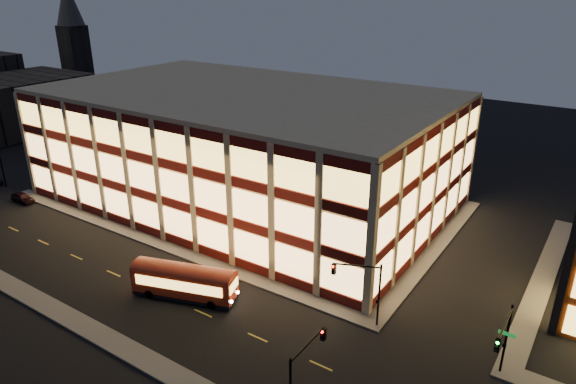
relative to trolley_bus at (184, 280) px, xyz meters
The scene contains 14 objects.
ground 8.68m from the trolley_bus, 144.30° to the left, with size 200.00×200.00×0.00m, color black.
sidewalk_office_south 11.68m from the trolley_bus, 148.96° to the left, with size 54.00×2.00×0.15m, color #514F4C.
sidewalk_office_east 27.28m from the trolley_bus, 53.74° to the left, with size 2.00×30.00×0.15m, color #514F4C.
sidewalk_tower_west 34.92m from the trolley_bus, 39.01° to the left, with size 2.00×30.00×0.15m, color #514F4C.
sidewalk_near 10.74m from the trolley_bus, 130.60° to the right, with size 100.00×2.00×0.15m, color #514F4C.
office_building 24.58m from the trolley_bus, 114.16° to the left, with size 50.45×30.45×14.50m.
bg_building_a 72.69m from the trolley_bus, 161.57° to the left, with size 18.00×28.00×10.00m, color #2D2621.
church_tower 89.36m from the trolley_bus, 149.69° to the left, with size 5.00×5.00×18.00m, color #2D2621.
church_spire 91.56m from the trolley_bus, 149.69° to the left, with size 6.00×6.00×10.00m, color #4C473F.
traffic_signal_far 16.33m from the trolley_bus, 18.73° to the left, with size 3.79×1.87×6.00m.
traffic_signal_right 27.05m from the trolley_bus, ahead, with size 1.20×4.37×6.00m.
traffic_signal_near 17.83m from the trolley_bus, 20.10° to the right, with size 0.32×4.45×6.00m.
trolley_bus is the anchor object (origin of this frame).
parked_car_0 33.88m from the trolley_bus, behind, with size 1.52×3.78×1.29m, color black.
Camera 1 is at (37.14, -33.23, 27.07)m, focal length 32.00 mm.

